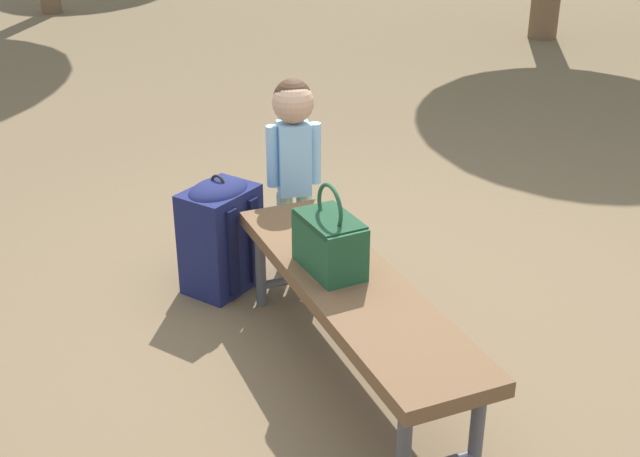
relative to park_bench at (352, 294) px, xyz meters
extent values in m
plane|color=brown|center=(0.43, -0.20, -0.39)|extent=(40.00, 40.00, 0.00)
cube|color=brown|center=(0.00, 0.00, 0.03)|extent=(1.64, 0.63, 0.06)
cylinder|color=#47474C|center=(0.67, 0.24, -0.20)|extent=(0.05, 0.05, 0.39)
cylinder|color=#47474C|center=(0.71, -0.03, -0.20)|extent=(0.05, 0.05, 0.39)
cylinder|color=#47474C|center=(-0.71, 0.03, -0.20)|extent=(0.05, 0.05, 0.39)
cylinder|color=#47474C|center=(-0.67, -0.24, -0.20)|extent=(0.05, 0.05, 0.39)
cylinder|color=#47474C|center=(0.69, 0.10, -0.29)|extent=(0.08, 0.28, 0.04)
cube|color=#1E4C2D|center=(0.12, 0.06, 0.17)|extent=(0.35, 0.24, 0.22)
cube|color=#163922|center=(0.12, 0.06, 0.27)|extent=(0.32, 0.24, 0.02)
torus|color=#1E4C2D|center=(0.12, 0.06, 0.33)|extent=(0.19, 0.06, 0.20)
cylinder|color=#B2D8B2|center=(0.99, -0.05, -0.18)|extent=(0.08, 0.08, 0.42)
cylinder|color=#B2D8B2|center=(1.00, 0.05, -0.18)|extent=(0.08, 0.08, 0.42)
ellipsoid|color=white|center=(0.97, -0.04, -0.37)|extent=(0.09, 0.05, 0.04)
ellipsoid|color=white|center=(0.98, 0.05, -0.37)|extent=(0.09, 0.05, 0.04)
cube|color=#8CBFE5|center=(0.99, 0.00, 0.21)|extent=(0.14, 0.16, 0.36)
cylinder|color=#8CBFE5|center=(0.99, -0.10, 0.22)|extent=(0.06, 0.06, 0.31)
cylinder|color=#8CBFE5|center=(1.00, 0.11, 0.22)|extent=(0.06, 0.06, 0.31)
sphere|color=tan|center=(0.99, 0.00, 0.49)|extent=(0.20, 0.20, 0.20)
sphere|color=#3F2819|center=(1.00, 0.00, 0.51)|extent=(0.18, 0.18, 0.18)
cube|color=#191E4C|center=(0.89, 0.39, -0.14)|extent=(0.42, 0.43, 0.51)
ellipsoid|color=#191E4C|center=(0.89, 0.39, 0.11)|extent=(0.40, 0.41, 0.12)
cube|color=black|center=(1.00, 0.49, -0.21)|extent=(0.19, 0.21, 0.23)
cube|color=black|center=(0.74, 0.36, -0.14)|extent=(0.06, 0.06, 0.44)
cube|color=black|center=(0.84, 0.24, -0.14)|extent=(0.06, 0.06, 0.44)
torus|color=black|center=(0.89, 0.39, 0.16)|extent=(0.07, 0.07, 0.08)
camera|label=1|loc=(-2.74, 0.84, 1.64)|focal=47.17mm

